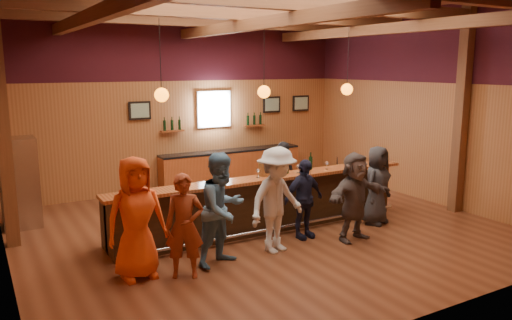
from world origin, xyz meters
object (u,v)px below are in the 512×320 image
object	(u,v)px
customer_redvest	(185,226)
ice_bucket	(264,169)
stainless_fridge	(19,183)
bar_counter	(260,202)
customer_white	(277,200)
back_bar_cabinet	(232,167)
customer_brown	(355,197)
customer_denim	(223,209)
customer_orange	(136,218)
customer_navy	(304,199)
bartender	(282,174)
customer_dark	(377,185)
bottle_a	(287,166)

from	to	relation	value
customer_redvest	ice_bucket	world-z (taller)	customer_redvest
stainless_fridge	bar_counter	bearing A→B (deg)	-30.76
customer_white	bar_counter	bearing A→B (deg)	56.44
back_bar_cabinet	customer_brown	size ratio (longest dim) A/B	2.42
customer_denim	ice_bucket	world-z (taller)	customer_denim
customer_orange	customer_denim	xyz separation A→B (m)	(1.36, -0.17, -0.02)
customer_denim	customer_navy	xyz separation A→B (m)	(1.85, 0.37, -0.17)
bar_counter	bartender	xyz separation A→B (m)	(1.22, 1.09, 0.23)
customer_white	customer_dark	size ratio (longest dim) A/B	1.15
customer_orange	bottle_a	xyz separation A→B (m)	(3.26, 0.86, 0.32)
back_bar_cabinet	stainless_fridge	world-z (taller)	stainless_fridge
bar_counter	customer_orange	world-z (taller)	customer_orange
customer_brown	customer_navy	bearing A→B (deg)	135.96
customer_white	customer_dark	xyz separation A→B (m)	(2.60, 0.32, -0.12)
customer_dark	customer_brown	bearing A→B (deg)	-172.61
ice_bucket	bottle_a	world-z (taller)	bottle_a
customer_brown	bar_counter	bearing A→B (deg)	120.27
bottle_a	customer_brown	bearing A→B (deg)	-60.10
back_bar_cabinet	customer_white	world-z (taller)	customer_white
customer_denim	customer_navy	distance (m)	1.90
customer_white	customer_brown	bearing A→B (deg)	-22.88
back_bar_cabinet	customer_denim	world-z (taller)	customer_denim
customer_white	customer_navy	world-z (taller)	customer_white
customer_dark	bartender	world-z (taller)	customer_dark
bar_counter	bottle_a	world-z (taller)	bottle_a
customer_orange	customer_dark	bearing A→B (deg)	-0.77
stainless_fridge	bottle_a	xyz separation A→B (m)	(4.56, -2.71, 0.35)
customer_dark	ice_bucket	xyz separation A→B (m)	(-2.23, 0.72, 0.43)
bar_counter	customer_orange	xyz separation A→B (m)	(-2.82, -1.12, 0.42)
bar_counter	bartender	world-z (taller)	bartender
customer_denim	back_bar_cabinet	bearing A→B (deg)	42.38
stainless_fridge	customer_redvest	size ratio (longest dim) A/B	1.12
stainless_fridge	bartender	distance (m)	5.51
customer_orange	customer_redvest	distance (m)	0.73
bottle_a	customer_dark	bearing A→B (deg)	-21.37
customer_redvest	customer_brown	world-z (taller)	customer_brown
customer_brown	bottle_a	size ratio (longest dim) A/B	4.46
stainless_fridge	customer_dark	bearing A→B (deg)	-28.32
bar_counter	customer_orange	bearing A→B (deg)	-158.36
stainless_fridge	customer_redvest	bearing A→B (deg)	-63.66
back_bar_cabinet	stainless_fridge	bearing A→B (deg)	-168.07
bar_counter	stainless_fridge	xyz separation A→B (m)	(-4.12, 2.45, 0.38)
bartender	ice_bucket	bearing A→B (deg)	66.87
bar_counter	ice_bucket	xyz separation A→B (m)	(-0.05, -0.22, 0.71)
back_bar_cabinet	customer_brown	bearing A→B (deg)	-90.52
customer_dark	bottle_a	xyz separation A→B (m)	(-1.74, 0.68, 0.45)
customer_brown	bartender	xyz separation A→B (m)	(0.08, 2.56, -0.07)
customer_denim	bottle_a	bearing A→B (deg)	9.28
bartender	customer_orange	bearing A→B (deg)	49.59
customer_navy	bartender	size ratio (longest dim) A/B	0.99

